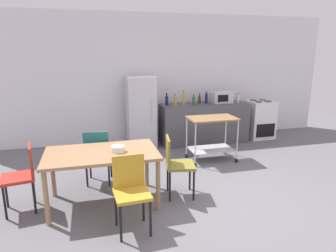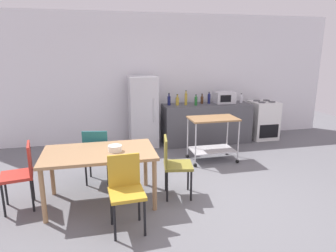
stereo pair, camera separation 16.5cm
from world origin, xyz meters
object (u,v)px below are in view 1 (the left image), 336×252
object	(u,v)px
dining_table	(102,158)
bottle_sesame_oil	(175,101)
chair_teal	(98,153)
bottle_vinegar	(238,99)
refrigerator	(141,112)
bottle_olive_oil	(167,100)
chair_olive	(176,162)
fruit_bowl	(118,149)
kitchen_cart	(212,132)
bottle_hot_sauce	(194,101)
stove_oven	(259,119)
chair_red	(23,173)
chair_mustard	(131,188)
microwave	(221,97)
bottle_sparkling_water	(199,99)
bottle_wine	(206,98)
bottle_soda	(184,99)

from	to	relation	value
dining_table	bottle_sesame_oil	xyz separation A→B (m)	(1.73, 2.39, 0.33)
chair_teal	bottle_vinegar	size ratio (longest dim) A/B	4.12
refrigerator	bottle_olive_oil	xyz separation A→B (m)	(0.58, -0.03, 0.23)
chair_olive	fruit_bowl	bearing A→B (deg)	99.26
kitchen_cart	bottle_vinegar	xyz separation A→B (m)	(1.14, 1.17, 0.41)
refrigerator	bottle_hot_sauce	bearing A→B (deg)	-9.59
stove_oven	refrigerator	world-z (taller)	refrigerator
chair_red	bottle_sesame_oil	xyz separation A→B (m)	(2.74, 2.31, 0.48)
dining_table	stove_oven	bearing A→B (deg)	31.66
chair_mustard	chair_teal	distance (m)	1.41
bottle_olive_oil	microwave	size ratio (longest dim) A/B	0.59
chair_olive	bottle_sesame_oil	size ratio (longest dim) A/B	3.62
bottle_sparkling_water	bottle_olive_oil	bearing A→B (deg)	-177.75
bottle_hot_sauce	microwave	world-z (taller)	microwave
dining_table	refrigerator	xyz separation A→B (m)	(0.97, 2.47, 0.10)
dining_table	bottle_hot_sauce	bearing A→B (deg)	46.95
bottle_wine	bottle_sparkling_water	bearing A→B (deg)	168.48
bottle_sesame_oil	bottle_sparkling_water	distance (m)	0.61
bottle_hot_sauce	microwave	bearing A→B (deg)	11.40
chair_olive	bottle_vinegar	xyz separation A→B (m)	(2.22, 2.42, 0.47)
stove_oven	bottle_wine	distance (m)	1.49
bottle_hot_sauce	bottle_vinegar	distance (m)	1.14
refrigerator	bottle_hot_sauce	xyz separation A→B (m)	(1.15, -0.19, 0.23)
bottle_wine	fruit_bowl	distance (m)	3.37
bottle_olive_oil	bottle_wine	bearing A→B (deg)	-0.08
chair_red	microwave	bearing A→B (deg)	111.25
chair_teal	stove_oven	bearing A→B (deg)	-146.45
chair_mustard	refrigerator	size ratio (longest dim) A/B	0.57
stove_oven	chair_olive	bearing A→B (deg)	-139.33
kitchen_cart	fruit_bowl	world-z (taller)	kitchen_cart
chair_olive	fruit_bowl	size ratio (longest dim) A/B	4.73
refrigerator	bottle_wine	distance (m)	1.54
bottle_hot_sauce	bottle_sparkling_water	bearing A→B (deg)	42.95
chair_mustard	chair_olive	size ratio (longest dim) A/B	1.00
dining_table	bottle_vinegar	xyz separation A→B (m)	(3.26, 2.37, 0.32)
bottle_sesame_oil	bottle_vinegar	world-z (taller)	bottle_sesame_oil
refrigerator	bottle_vinegar	world-z (taller)	refrigerator
bottle_sesame_oil	bottle_soda	distance (m)	0.20
chair_mustard	chair_teal	size ratio (longest dim) A/B	1.00
chair_red	bottle_soda	xyz separation A→B (m)	(2.94, 2.29, 0.52)
bottle_olive_oil	bottle_soda	world-z (taller)	bottle_soda
chair_teal	bottle_olive_oil	size ratio (longest dim) A/B	3.31
chair_red	bottle_wine	distance (m)	4.25
kitchen_cart	bottle_soda	world-z (taller)	bottle_soda
chair_olive	bottle_hot_sauce	bearing A→B (deg)	-15.58
refrigerator	bottle_hot_sauce	size ratio (longest dim) A/B	6.45
chair_red	stove_oven	xyz separation A→B (m)	(4.89, 2.31, -0.07)
bottle_hot_sauce	fruit_bowl	xyz separation A→B (m)	(-1.91, -2.32, -0.21)
chair_olive	kitchen_cart	xyz separation A→B (m)	(1.08, 1.25, 0.05)
chair_olive	chair_teal	xyz separation A→B (m)	(-1.07, 0.71, 0.00)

